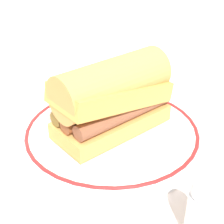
# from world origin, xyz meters

# --- Properties ---
(ground_plane) EXTENTS (1.50, 1.50, 0.00)m
(ground_plane) POSITION_xyz_m (0.00, 0.00, 0.00)
(ground_plane) COLOR beige
(plate) EXTENTS (0.30, 0.30, 0.01)m
(plate) POSITION_xyz_m (-0.01, 0.01, 0.01)
(plate) COLOR white
(plate) RESTS_ON ground_plane
(sausage_sandwich) EXTENTS (0.19, 0.10, 0.12)m
(sausage_sandwich) POSITION_xyz_m (-0.01, 0.01, 0.07)
(sausage_sandwich) COLOR #D09147
(sausage_sandwich) RESTS_ON plate
(salt_shaker) EXTENTS (0.03, 0.03, 0.08)m
(salt_shaker) POSITION_xyz_m (-0.04, -0.21, 0.04)
(salt_shaker) COLOR white
(salt_shaker) RESTS_ON ground_plane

